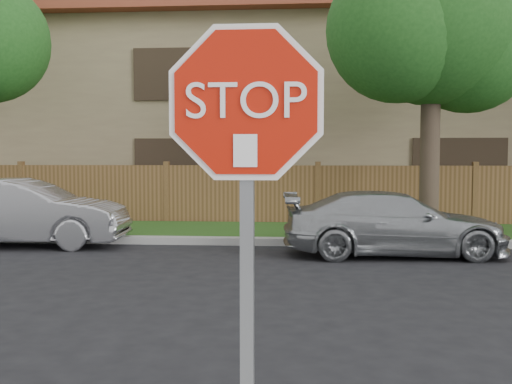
{
  "coord_description": "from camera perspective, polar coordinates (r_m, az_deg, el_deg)",
  "views": [
    {
      "loc": [
        -0.39,
        -4.25,
        1.92
      ],
      "look_at": [
        -0.65,
        -0.9,
        1.7
      ],
      "focal_mm": 42.0,
      "sensor_mm": 36.0,
      "label": 1
    }
  ],
  "objects": [
    {
      "name": "far_curb",
      "position": [
        12.54,
        6.24,
        -4.76
      ],
      "size": [
        70.0,
        0.3,
        0.15
      ],
      "primitive_type": "cube",
      "color": "gray",
      "rests_on": "ground"
    },
    {
      "name": "grass_strip",
      "position": [
        14.18,
        6.04,
        -3.84
      ],
      "size": [
        70.0,
        3.0,
        0.12
      ],
      "primitive_type": "cube",
      "color": "#1E4714",
      "rests_on": "ground"
    },
    {
      "name": "fence",
      "position": [
        15.7,
        5.9,
        -0.39
      ],
      "size": [
        70.0,
        0.12,
        1.6
      ],
      "primitive_type": "cube",
      "color": "#543A1D",
      "rests_on": "ground"
    },
    {
      "name": "apartment_building",
      "position": [
        21.32,
        5.58,
        8.03
      ],
      "size": [
        35.2,
        9.2,
        7.2
      ],
      "color": "#8D7A58",
      "rests_on": "ground"
    },
    {
      "name": "tree_mid",
      "position": [
        14.43,
        16.62,
        15.39
      ],
      "size": [
        4.8,
        3.9,
        7.35
      ],
      "color": "#382B21",
      "rests_on": "ground"
    },
    {
      "name": "stop_sign",
      "position": [
        2.78,
        -0.94,
        1.89
      ],
      "size": [
        1.01,
        0.13,
        2.55
      ],
      "color": "gray",
      "rests_on": "sidewalk_near"
    },
    {
      "name": "sedan_left",
      "position": [
        13.23,
        -21.31,
        -1.85
      ],
      "size": [
        4.31,
        1.76,
        1.39
      ],
      "primitive_type": "imported",
      "rotation": [
        0.0,
        0.0,
        1.64
      ],
      "color": "#9C9DA1",
      "rests_on": "ground"
    },
    {
      "name": "sedan_right",
      "position": [
        11.51,
        13.02,
        -2.94
      ],
      "size": [
        4.24,
        1.9,
        1.2
      ],
      "primitive_type": "imported",
      "rotation": [
        0.0,
        0.0,
        1.62
      ],
      "color": "#9EA2A5",
      "rests_on": "ground"
    }
  ]
}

